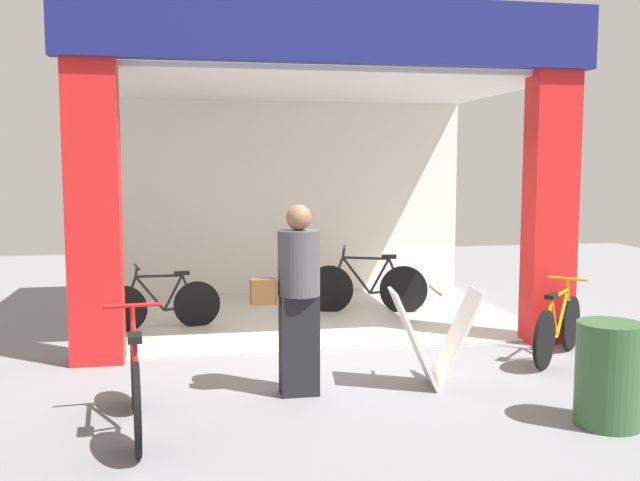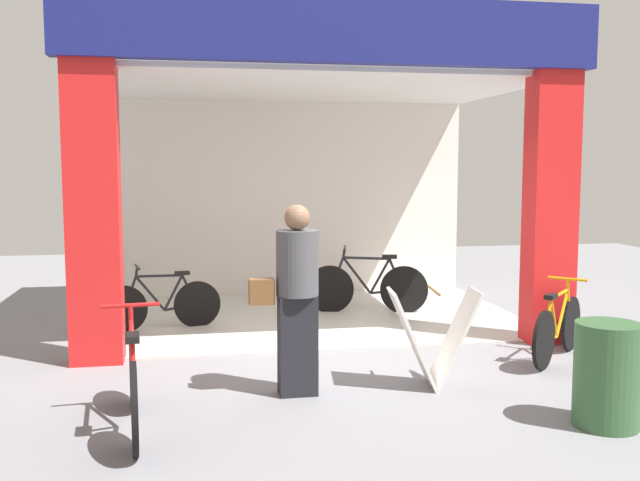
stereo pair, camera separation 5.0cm
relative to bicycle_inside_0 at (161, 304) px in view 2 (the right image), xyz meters
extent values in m
plane|color=gray|center=(1.95, -1.39, -0.33)|extent=(19.26, 19.26, 0.00)
cube|color=beige|center=(1.95, 0.48, -0.32)|extent=(5.63, 3.72, 0.02)
cube|color=silver|center=(1.95, 2.34, 1.24)|extent=(5.63, 0.12, 3.14)
cube|color=red|center=(-0.60, -1.39, 1.24)|extent=(0.54, 0.36, 3.14)
cube|color=red|center=(4.49, -1.39, 1.24)|extent=(0.54, 0.36, 3.14)
cube|color=navy|center=(1.95, -1.54, 3.15)|extent=(5.83, 0.20, 0.69)
cube|color=silver|center=(1.95, 0.48, 2.77)|extent=(5.63, 3.72, 0.06)
cylinder|color=black|center=(0.45, 0.09, -0.04)|extent=(0.59, 0.15, 0.60)
cylinder|color=black|center=(-0.46, -0.09, -0.04)|extent=(0.59, 0.15, 0.60)
cylinder|color=black|center=(0.23, 0.05, -0.06)|extent=(0.40, 0.11, 0.08)
cylinder|color=black|center=(0.15, 0.03, 0.14)|extent=(0.26, 0.08, 0.45)
cylinder|color=black|center=(-0.13, -0.02, 0.14)|extent=(0.37, 0.10, 0.47)
cylinder|color=black|center=(-0.01, 0.00, 0.36)|extent=(0.57, 0.14, 0.05)
cylinder|color=black|center=(0.35, 0.07, 0.16)|extent=(0.20, 0.07, 0.40)
cylinder|color=black|center=(-0.37, -0.07, 0.17)|extent=(0.18, 0.07, 0.41)
cylinder|color=black|center=(-0.29, -0.06, 0.43)|extent=(0.06, 0.04, 0.12)
cylinder|color=black|center=(-0.28, -0.05, 0.49)|extent=(0.11, 0.41, 0.03)
cube|color=black|center=(0.27, 0.05, 0.38)|extent=(0.19, 0.12, 0.05)
cylinder|color=black|center=(3.30, 0.45, 0.00)|extent=(0.67, 0.19, 0.67)
cylinder|color=black|center=(2.29, 0.67, 0.00)|extent=(0.67, 0.19, 0.67)
cylinder|color=black|center=(3.07, 0.50, -0.02)|extent=(0.45, 0.14, 0.09)
cylinder|color=black|center=(2.97, 0.52, 0.20)|extent=(0.29, 0.10, 0.50)
cylinder|color=black|center=(2.66, 0.59, 0.20)|extent=(0.41, 0.13, 0.53)
cylinder|color=black|center=(2.79, 0.56, 0.45)|extent=(0.64, 0.18, 0.05)
cylinder|color=black|center=(3.19, 0.47, 0.22)|extent=(0.22, 0.08, 0.45)
cylinder|color=black|center=(2.39, 0.65, 0.23)|extent=(0.20, 0.08, 0.47)
cylinder|color=black|center=(2.48, 0.63, 0.52)|extent=(0.06, 0.05, 0.14)
cylinder|color=black|center=(2.49, 0.63, 0.59)|extent=(0.14, 0.46, 0.03)
cube|color=black|center=(3.10, 0.49, 0.47)|extent=(0.22, 0.14, 0.05)
cylinder|color=black|center=(3.90, -2.47, -0.03)|extent=(0.46, 0.46, 0.61)
cylinder|color=black|center=(4.57, -1.81, -0.03)|extent=(0.46, 0.46, 0.61)
cylinder|color=orange|center=(4.05, -2.31, -0.05)|extent=(0.31, 0.31, 0.08)
cylinder|color=orange|center=(4.12, -2.25, 0.15)|extent=(0.21, 0.21, 0.46)
cylinder|color=orange|center=(4.32, -2.05, 0.15)|extent=(0.29, 0.29, 0.48)
cylinder|color=orange|center=(4.24, -2.13, 0.37)|extent=(0.44, 0.43, 0.05)
cylinder|color=orange|center=(3.97, -2.39, 0.17)|extent=(0.17, 0.16, 0.41)
cylinder|color=orange|center=(4.50, -1.87, 0.18)|extent=(0.15, 0.15, 0.42)
cylinder|color=orange|center=(4.44, -1.93, 0.44)|extent=(0.06, 0.06, 0.13)
cylinder|color=orange|center=(4.43, -1.94, 0.50)|extent=(0.32, 0.32, 0.03)
cube|color=black|center=(4.03, -2.34, 0.39)|extent=(0.20, 0.20, 0.05)
cylinder|color=black|center=(-0.02, -3.94, 0.00)|extent=(0.11, 0.68, 0.68)
cylinder|color=black|center=(-0.12, -2.90, 0.00)|extent=(0.11, 0.68, 0.68)
cylinder|color=red|center=(-0.04, -3.70, -0.02)|extent=(0.08, 0.46, 0.09)
cylinder|color=red|center=(-0.05, -3.60, 0.20)|extent=(0.06, 0.30, 0.51)
cylinder|color=red|center=(-0.08, -3.28, 0.21)|extent=(0.08, 0.42, 0.53)
cylinder|color=red|center=(-0.07, -3.41, 0.45)|extent=(0.10, 0.65, 0.05)
cylinder|color=red|center=(-0.03, -3.83, 0.22)|extent=(0.06, 0.22, 0.45)
cylinder|color=red|center=(-0.11, -3.01, 0.23)|extent=(0.06, 0.20, 0.47)
cylinder|color=red|center=(-0.10, -3.10, 0.53)|extent=(0.04, 0.06, 0.14)
cylinder|color=red|center=(-0.10, -3.11, 0.60)|extent=(0.47, 0.08, 0.03)
cube|color=black|center=(-0.04, -3.73, 0.47)|extent=(0.12, 0.21, 0.05)
cube|color=silver|center=(2.41, -2.77, 0.12)|extent=(0.48, 0.50, 0.92)
cube|color=silver|center=(2.81, -2.81, 0.12)|extent=(0.48, 0.50, 0.92)
cylinder|color=olive|center=(2.61, -2.79, 0.58)|extent=(0.08, 0.45, 0.03)
cube|color=black|center=(1.33, -2.79, 0.12)|extent=(0.34, 0.24, 0.91)
cylinder|color=#4C4C51|center=(1.33, -2.79, 0.87)|extent=(0.38, 0.38, 0.59)
sphere|color=#8C664C|center=(1.33, -2.79, 1.27)|extent=(0.23, 0.23, 0.23)
cube|color=brown|center=(1.01, -2.80, 0.62)|extent=(0.23, 0.14, 0.23)
cylinder|color=#335933|center=(3.63, -4.02, 0.08)|extent=(0.52, 0.52, 0.84)
camera|label=1|loc=(0.38, -9.02, 1.73)|focal=39.98mm
camera|label=2|loc=(0.43, -9.03, 1.73)|focal=39.98mm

